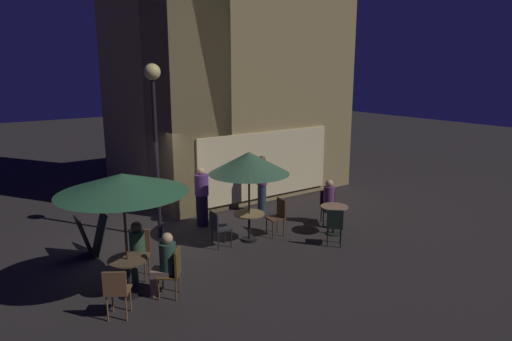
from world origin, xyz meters
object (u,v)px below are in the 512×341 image
object	(u,v)px
cafe_chair_0	(218,226)
patron_standing_4	(262,183)
cafe_table_0	(249,220)
cafe_chair_4	(117,289)
cafe_table_1	(128,269)
menu_sandwich_board	(92,235)
patron_seated_0	(165,261)
patron_standing_3	(202,197)
cafe_chair_1	(278,214)
patron_seated_1	(137,248)
cafe_chair_5	(335,224)
cafe_chair_2	(173,269)
street_lamp_near_corner	(154,108)
cafe_table_2	(334,214)
patio_umbrella_0	(249,163)
cafe_chair_3	(139,249)
patio_umbrella_1	(122,184)
cafe_chair_6	(328,204)
patron_seated_2	(329,200)

from	to	relation	value
cafe_chair_0	patron_standing_4	size ratio (longest dim) A/B	0.51
cafe_table_0	cafe_chair_4	bearing A→B (deg)	-156.76
cafe_chair_0	cafe_table_1	bearing A→B (deg)	-153.12
menu_sandwich_board	patron_seated_0	bearing A→B (deg)	-78.30
cafe_chair_0	patron_standing_3	distance (m)	1.68
menu_sandwich_board	cafe_chair_1	world-z (taller)	menu_sandwich_board
cafe_chair_1	patron_seated_1	xyz separation A→B (m)	(-3.95, -0.35, 0.13)
cafe_chair_5	patron_standing_4	distance (m)	3.23
cafe_chair_2	cafe_chair_5	xyz separation A→B (m)	(4.27, 0.01, 0.02)
patron_seated_0	cafe_chair_4	bearing A→B (deg)	51.59
street_lamp_near_corner	cafe_chair_5	xyz separation A→B (m)	(3.22, -3.04, -2.75)
cafe_table_2	patron_standing_4	size ratio (longest dim) A/B	0.44
cafe_chair_1	patron_standing_3	bearing A→B (deg)	-47.00
patio_umbrella_0	cafe_chair_3	bearing A→B (deg)	-173.72
patio_umbrella_1	cafe_chair_2	xyz separation A→B (m)	(0.69, -0.53, -1.66)
cafe_chair_5	cafe_chair_6	size ratio (longest dim) A/B	1.04
street_lamp_near_corner	patron_seated_0	bearing A→B (deg)	-111.66
patron_standing_3	patron_standing_4	bearing A→B (deg)	59.89
cafe_chair_2	patron_standing_3	bearing A→B (deg)	-88.75
menu_sandwich_board	cafe_table_2	bearing A→B (deg)	-21.81
cafe_chair_3	patio_umbrella_0	bearing A→B (deg)	131.86
cafe_table_0	cafe_table_2	world-z (taller)	cafe_table_2
cafe_chair_5	patron_seated_1	bearing A→B (deg)	120.99
cafe_chair_0	cafe_chair_4	world-z (taller)	cafe_chair_4
patio_umbrella_1	cafe_chair_3	world-z (taller)	patio_umbrella_1
patio_umbrella_0	cafe_chair_4	size ratio (longest dim) A/B	2.46
cafe_chair_3	patron_seated_2	size ratio (longest dim) A/B	0.78
cafe_table_1	patron_seated_2	distance (m)	5.99
cafe_chair_0	patio_umbrella_1	bearing A→B (deg)	-153.12
cafe_chair_2	cafe_chair_6	xyz separation A→B (m)	(5.35, 1.34, -0.00)
patio_umbrella_0	patron_seated_1	world-z (taller)	patio_umbrella_0
patio_umbrella_1	patron_seated_1	distance (m)	1.66
cafe_table_0	cafe_chair_6	xyz separation A→B (m)	(2.54, -0.20, 0.02)
cafe_table_2	cafe_chair_3	world-z (taller)	cafe_chair_3
cafe_table_2	cafe_chair_0	bearing A→B (deg)	161.55
cafe_table_1	cafe_chair_5	bearing A→B (deg)	-6.00
patio_umbrella_0	cafe_chair_4	distance (m)	4.53
cafe_chair_2	cafe_chair_5	size ratio (longest dim) A/B	1.00
street_lamp_near_corner	patio_umbrella_0	distance (m)	2.67
patron_seated_1	cafe_chair_5	bearing A→B (deg)	112.47
patio_umbrella_0	cafe_chair_0	world-z (taller)	patio_umbrella_0
cafe_chair_1	cafe_chair_3	bearing A→B (deg)	10.74
cafe_chair_0	menu_sandwich_board	bearing A→B (deg)	158.12
cafe_table_0	cafe_chair_3	xyz separation A→B (m)	(-3.01, -0.33, 0.06)
patron_seated_2	cafe_table_0	bearing A→B (deg)	-63.66
cafe_table_2	cafe_chair_0	xyz separation A→B (m)	(-2.93, 0.98, -0.00)
patio_umbrella_1	cafe_chair_0	bearing A→B (deg)	22.23
patio_umbrella_1	cafe_chair_0	distance (m)	3.29
patron_seated_1	cafe_table_1	bearing A→B (deg)	-0.00
patron_seated_0	patron_seated_1	distance (m)	1.00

